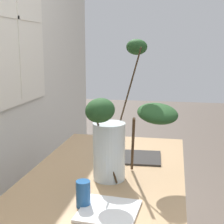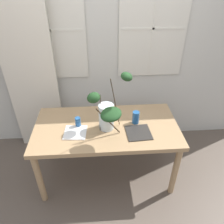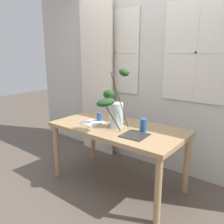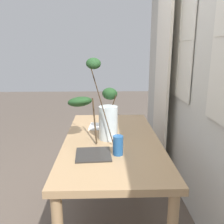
% 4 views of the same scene
% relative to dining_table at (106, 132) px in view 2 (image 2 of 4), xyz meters
% --- Properties ---
extents(ground, '(14.00, 14.00, 0.00)m').
position_rel_dining_table_xyz_m(ground, '(0.00, 0.00, -0.66)').
color(ground, brown).
extents(back_wall_with_windows, '(4.67, 0.14, 2.71)m').
position_rel_dining_table_xyz_m(back_wall_with_windows, '(-0.00, 0.80, 0.70)').
color(back_wall_with_windows, beige).
rests_on(back_wall_with_windows, ground).
extents(curtain_sheer_side, '(0.63, 0.03, 2.37)m').
position_rel_dining_table_xyz_m(curtain_sheer_side, '(-0.90, 0.63, 0.52)').
color(curtain_sheer_side, silver).
rests_on(curtain_sheer_side, ground).
extents(dining_table, '(1.59, 0.82, 0.75)m').
position_rel_dining_table_xyz_m(dining_table, '(0.00, 0.00, 0.00)').
color(dining_table, tan).
rests_on(dining_table, ground).
extents(vase_with_branches, '(0.48, 0.45, 0.72)m').
position_rel_dining_table_xyz_m(vase_with_branches, '(0.00, -0.08, 0.32)').
color(vase_with_branches, silver).
rests_on(vase_with_branches, dining_table).
extents(drinking_glass_blue_left, '(0.06, 0.06, 0.11)m').
position_rel_dining_table_xyz_m(drinking_glass_blue_left, '(-0.31, 0.02, 0.15)').
color(drinking_glass_blue_left, '#235693').
rests_on(drinking_glass_blue_left, dining_table).
extents(drinking_glass_blue_right, '(0.08, 0.08, 0.15)m').
position_rel_dining_table_xyz_m(drinking_glass_blue_right, '(0.33, 0.04, 0.16)').
color(drinking_glass_blue_right, '#235693').
rests_on(drinking_glass_blue_right, dining_table).
extents(plate_square_left, '(0.25, 0.25, 0.01)m').
position_rel_dining_table_xyz_m(plate_square_left, '(-0.33, -0.10, 0.09)').
color(plate_square_left, white).
rests_on(plate_square_left, dining_table).
extents(plate_square_right, '(0.27, 0.27, 0.01)m').
position_rel_dining_table_xyz_m(plate_square_right, '(0.33, -0.15, 0.09)').
color(plate_square_right, '#2D2B28').
rests_on(plate_square_right, dining_table).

